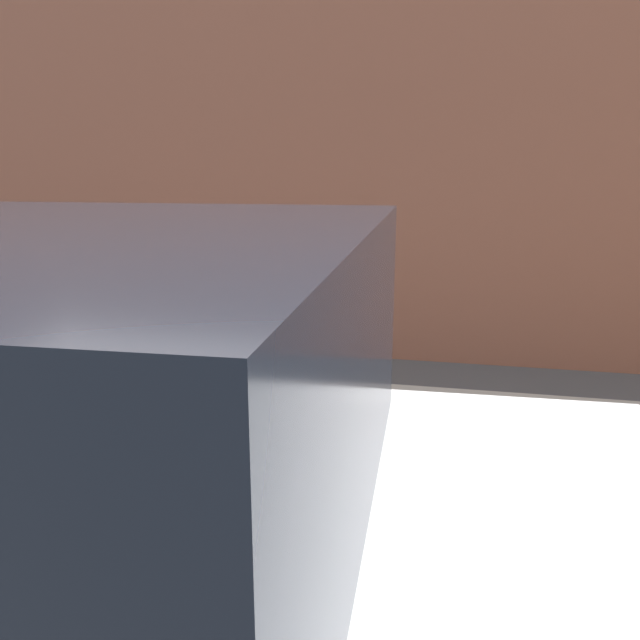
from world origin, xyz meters
TOP-DOWN VIEW (x-y plane):
  - sidewalk at (0.00, 2.20)m, footprint 24.00×2.80m
  - building_facade at (0.00, 4.83)m, footprint 24.00×0.30m
  - parking_meter at (0.11, 1.04)m, footprint 0.23×0.13m

SIDE VIEW (x-z plane):
  - sidewalk at x=0.00m, z-range 0.00..0.11m
  - parking_meter at x=0.11m, z-range 0.47..2.02m
  - building_facade at x=0.00m, z-range 0.00..5.89m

